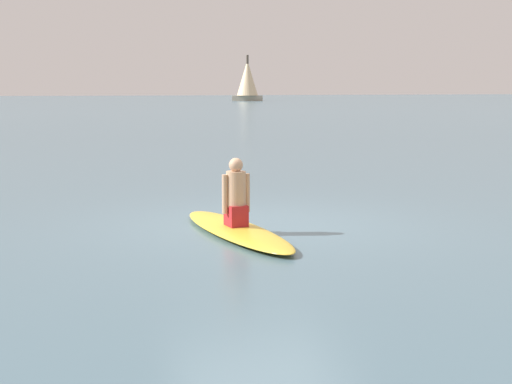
# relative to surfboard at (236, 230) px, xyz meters

# --- Properties ---
(ground_plane) EXTENTS (400.00, 400.00, 0.00)m
(ground_plane) POSITION_rel_surfboard_xyz_m (0.57, -0.59, -0.06)
(ground_plane) COLOR slate
(surfboard) EXTENTS (3.28, 0.84, 0.12)m
(surfboard) POSITION_rel_surfboard_xyz_m (0.00, 0.00, 0.00)
(surfboard) COLOR gold
(surfboard) RESTS_ON ground
(person_paddler) EXTENTS (0.31, 0.40, 0.91)m
(person_paddler) POSITION_rel_surfboard_xyz_m (-0.00, 0.00, 0.47)
(person_paddler) COLOR #A51E23
(person_paddler) RESTS_ON surfboard
(sailboat_near_left) EXTENTS (4.42, 4.95, 7.16)m
(sailboat_near_left) POSITION_rel_surfboard_xyz_m (100.57, -38.54, 3.30)
(sailboat_near_left) COLOR #B2A893
(sailboat_near_left) RESTS_ON ground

